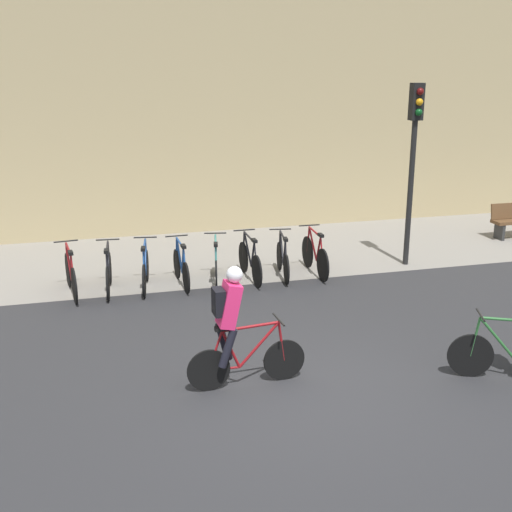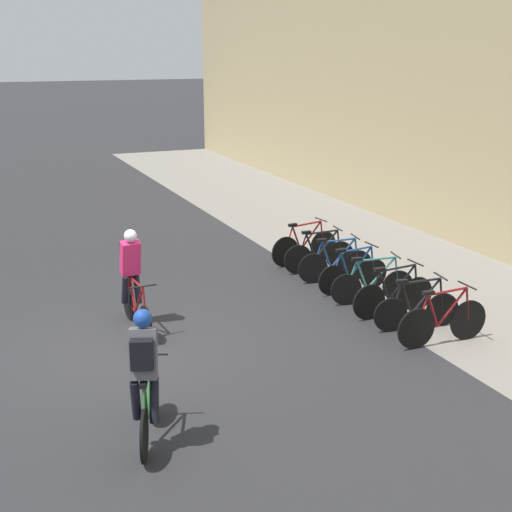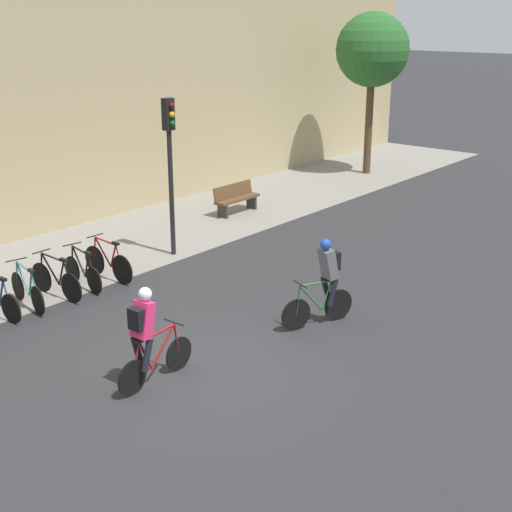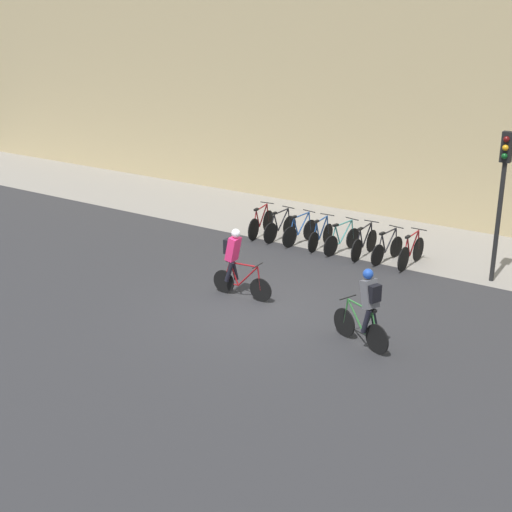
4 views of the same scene
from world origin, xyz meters
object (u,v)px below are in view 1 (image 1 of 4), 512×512
Objects in this scene: parked_bike_0 at (71,275)px; parked_bike_2 at (145,270)px; parked_bike_3 at (181,267)px; traffic_light_pole at (414,142)px; parked_bike_7 at (315,256)px; parked_bike_4 at (216,264)px; parked_bike_6 at (283,259)px; parked_bike_1 at (109,272)px; cyclist_pink at (233,323)px; parked_bike_5 at (250,261)px.

parked_bike_0 is 1.42m from parked_bike_2.
parked_bike_3 is 0.40× the size of traffic_light_pole.
parked_bike_2 is 3.56m from parked_bike_7.
parked_bike_7 reaches higher than parked_bike_4.
parked_bike_6 is 3.73m from traffic_light_pole.
parked_bike_1 reaches higher than parked_bike_2.
parked_bike_7 is at bearing 0.01° from parked_bike_2.
parked_bike_3 is (0.71, -0.00, -0.01)m from parked_bike_2.
parked_bike_6 is at bearing -0.01° from parked_bike_0.
cyclist_pink is at bearing -80.20° from parked_bike_2.
parked_bike_6 is (2.08, 4.44, -0.57)m from cyclist_pink.
parked_bike_2 is at bearing -0.01° from parked_bike_0.
parked_bike_3 is 0.71m from parked_bike_4.
parked_bike_7 reaches higher than parked_bike_1.
cyclist_pink reaches higher than parked_bike_5.
parked_bike_7 is at bearing 0.03° from parked_bike_5.
cyclist_pink is at bearing -98.42° from parked_bike_4.
cyclist_pink is 1.11× the size of parked_bike_6.
traffic_light_pole reaches higher than parked_bike_5.
parked_bike_1 is at bearing 179.99° from parked_bike_2.
parked_bike_3 is 2.13m from parked_bike_6.
parked_bike_7 reaches higher than parked_bike_0.
cyclist_pink is 1.07× the size of parked_bike_4.
cyclist_pink is 6.99m from traffic_light_pole.
parked_bike_5 reaches higher than parked_bike_4.
parked_bike_4 is at bearing -0.04° from parked_bike_2.
cyclist_pink reaches higher than parked_bike_6.
parked_bike_3 is at bearing 180.00° from parked_bike_6.
parked_bike_3 is 1.01× the size of parked_bike_6.
parked_bike_1 is 4.27m from parked_bike_7.
parked_bike_7 is (1.42, 0.00, 0.01)m from parked_bike_5.
parked_bike_4 reaches higher than parked_bike_6.
parked_bike_2 is at bearing 99.80° from cyclist_pink.
parked_bike_0 is at bearing 179.99° from parked_bike_2.
parked_bike_0 is at bearing 179.99° from parked_bike_1.
parked_bike_0 is 0.71m from parked_bike_1.
cyclist_pink reaches higher than parked_bike_0.
parked_bike_4 is (0.66, 4.44, -0.56)m from cyclist_pink.
parked_bike_7 is 0.43× the size of traffic_light_pole.
parked_bike_5 is at bearing 0.05° from parked_bike_4.
parked_bike_6 is at bearing 0.01° from parked_bike_5.
parked_bike_0 reaches higher than parked_bike_6.
traffic_light_pole is at bearing 2.04° from parked_bike_5.
parked_bike_1 reaches higher than parked_bike_6.
parked_bike_6 is at bearing -177.46° from traffic_light_pole.
parked_bike_1 is 0.71m from parked_bike_2.
parked_bike_7 reaches higher than parked_bike_2.
parked_bike_0 is 1.00× the size of parked_bike_5.
parked_bike_4 is 0.71m from parked_bike_5.
parked_bike_1 is 1.42m from parked_bike_3.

